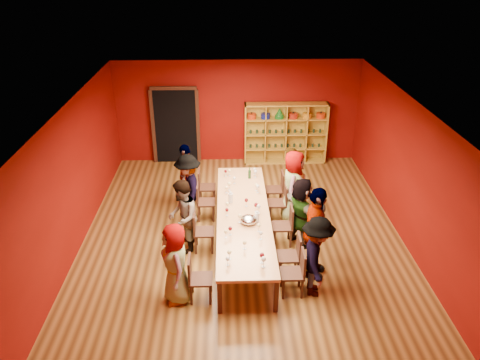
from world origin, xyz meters
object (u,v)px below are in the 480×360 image
chair_person_right_2 (286,224)px  person_right_3 (293,186)px  person_left_2 (182,217)px  chair_person_left_4 (204,185)px  chair_person_left_3 (202,200)px  person_left_3 (188,188)px  person_right_1 (315,233)px  chair_person_left_2 (200,229)px  shelving_unit (285,130)px  chair_person_right_0 (297,271)px  person_right_2 (301,212)px  person_right_4 (292,177)px  tasting_table (243,215)px  person_right_0 (317,257)px  person_left_4 (186,174)px  chair_person_right_1 (293,253)px  chair_person_right_3 (281,201)px  spittoon_bowl (249,220)px  chair_person_left_0 (196,276)px  person_left_0 (175,264)px  wine_bottle (250,174)px  chair_person_right_4 (278,187)px

chair_person_right_2 → person_right_3: (0.28, 1.01, 0.37)m
person_left_2 → chair_person_left_4: (0.35, 2.04, -0.31)m
chair_person_left_3 → person_right_3: person_right_3 is taller
person_left_3 → chair_person_left_4: size_ratio=1.83×
person_right_1 → person_left_3: bearing=67.9°
chair_person_left_2 → chair_person_left_3: size_ratio=1.00×
shelving_unit → chair_person_right_0: shelving_unit is taller
person_right_2 → person_right_4: (0.03, 1.69, -0.01)m
tasting_table → person_right_0: 2.09m
person_right_4 → person_right_3: bearing=-174.8°
person_left_4 → chair_person_right_2: (2.24, -1.87, -0.30)m
person_right_1 → chair_person_right_1: bearing=108.8°
person_left_4 → person_right_0: bearing=42.3°
person_left_3 → chair_person_right_3: person_left_3 is taller
person_left_3 → spittoon_bowl: bearing=30.6°
chair_person_right_1 → person_right_1: size_ratio=0.47×
person_right_1 → shelving_unit: bearing=17.9°
tasting_table → chair_person_right_0: bearing=-61.5°
chair_person_left_0 → chair_person_right_0: (1.82, 0.11, 0.00)m
person_left_0 → person_right_1: (2.57, 0.64, 0.17)m
person_left_2 → person_right_3: size_ratio=0.94×
tasting_table → person_right_1: (1.31, -1.15, 0.25)m
person_right_4 → person_right_0: bearing=-169.8°
chair_person_left_0 → person_right_3: (2.10, 2.74, 0.37)m
chair_person_left_4 → chair_person_right_3: same height
person_left_0 → spittoon_bowl: (1.35, 1.36, 0.05)m
chair_person_right_0 → person_right_2: bearing=79.2°
person_left_0 → chair_person_right_3: 3.51m
chair_person_right_1 → person_right_1: (0.40, 0.00, 0.45)m
chair_person_right_0 → person_right_3: (0.28, 2.63, 0.37)m
person_left_2 → chair_person_right_2: (2.17, 0.17, -0.31)m
person_left_4 → person_right_3: person_right_3 is taller
chair_person_right_3 → wine_bottle: 1.04m
chair_person_left_2 → wine_bottle: (1.12, 1.87, 0.36)m
person_left_4 → shelving_unit: bearing=138.4°
shelving_unit → person_left_4: shelving_unit is taller
person_right_2 → person_right_3: person_right_3 is taller
person_left_2 → person_left_3: 1.27m
chair_person_left_2 → chair_person_right_0: bearing=-38.5°
chair_person_right_1 → person_right_3: bearing=82.4°
shelving_unit → person_left_2: size_ratio=1.49×
person_left_2 → wine_bottle: person_left_2 is taller
person_left_4 → person_right_2: 3.16m
person_right_4 → person_left_2: bearing=136.6°
person_left_4 → person_right_0: same height
chair_person_left_0 → chair_person_left_3: size_ratio=1.00×
person_right_4 → person_right_1: bearing=-168.7°
person_right_0 → person_right_1: bearing=1.1°
person_left_0 → chair_person_right_0: 2.19m
person_left_3 → chair_person_right_4: (2.13, 0.59, -0.32)m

